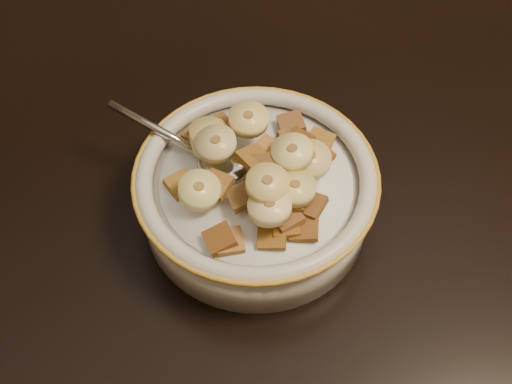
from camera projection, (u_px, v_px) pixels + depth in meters
name	position (u px, v px, depth m)	size (l,w,h in m)	color
table	(332.00, 161.00, 0.58)	(1.40, 0.90, 0.04)	black
cereal_bowl	(256.00, 198.00, 0.51)	(0.18, 0.18, 0.04)	beige
milk	(256.00, 182.00, 0.49)	(0.15, 0.15, 0.00)	white
spoon	(223.00, 165.00, 0.50)	(0.03, 0.04, 0.01)	#B6B6B8
cereal_square_0	(287.00, 217.00, 0.46)	(0.02, 0.02, 0.01)	brown
cereal_square_1	(268.00, 198.00, 0.46)	(0.02, 0.02, 0.01)	brown
cereal_square_2	(294.00, 138.00, 0.51)	(0.02, 0.02, 0.01)	brown
cereal_square_3	(289.00, 200.00, 0.46)	(0.02, 0.02, 0.01)	brown
cereal_square_4	(304.00, 229.00, 0.46)	(0.02, 0.02, 0.01)	brown
cereal_square_5	(217.00, 185.00, 0.47)	(0.02, 0.02, 0.01)	brown
cereal_square_6	(220.00, 127.00, 0.51)	(0.02, 0.02, 0.01)	brown
cereal_square_7	(198.00, 134.00, 0.51)	(0.02, 0.02, 0.01)	olive
cereal_square_8	(254.00, 158.00, 0.47)	(0.02, 0.02, 0.01)	brown
cereal_square_9	(310.00, 205.00, 0.47)	(0.02, 0.02, 0.01)	brown
cereal_square_10	(264.00, 167.00, 0.47)	(0.02, 0.02, 0.01)	brown
cereal_square_11	(291.00, 123.00, 0.52)	(0.02, 0.02, 0.01)	brown
cereal_square_12	(220.00, 239.00, 0.45)	(0.02, 0.02, 0.01)	brown
cereal_square_13	(243.00, 196.00, 0.46)	(0.02, 0.02, 0.01)	brown
cereal_square_14	(272.00, 236.00, 0.45)	(0.02, 0.02, 0.01)	brown
cereal_square_15	(229.00, 241.00, 0.45)	(0.02, 0.02, 0.01)	#98622D
cereal_square_16	(181.00, 184.00, 0.48)	(0.02, 0.02, 0.01)	olive
cereal_square_17	(268.00, 150.00, 0.48)	(0.02, 0.02, 0.01)	olive
cereal_square_18	(320.00, 141.00, 0.51)	(0.02, 0.02, 0.01)	olive
cereal_square_19	(267.00, 203.00, 0.46)	(0.02, 0.02, 0.01)	brown
cereal_square_20	(204.00, 140.00, 0.51)	(0.02, 0.02, 0.01)	#955B24
cereal_square_21	(291.00, 145.00, 0.49)	(0.02, 0.02, 0.01)	olive
cereal_square_22	(298.00, 141.00, 0.50)	(0.02, 0.02, 0.01)	brown
cereal_square_23	(285.00, 225.00, 0.46)	(0.02, 0.02, 0.01)	brown
cereal_square_24	(318.00, 155.00, 0.50)	(0.02, 0.02, 0.01)	brown
banana_slice_0	(211.00, 142.00, 0.49)	(0.03, 0.03, 0.01)	beige
banana_slice_1	(209.00, 135.00, 0.49)	(0.03, 0.03, 0.01)	#E4CE70
banana_slice_2	(248.00, 119.00, 0.49)	(0.03, 0.03, 0.01)	#FADF80
banana_slice_3	(295.00, 188.00, 0.46)	(0.03, 0.03, 0.01)	#F5E789
banana_slice_4	(216.00, 144.00, 0.48)	(0.03, 0.03, 0.01)	#D3BE7D
banana_slice_5	(270.00, 207.00, 0.45)	(0.03, 0.03, 0.01)	#FBE79D
banana_slice_6	(199.00, 190.00, 0.46)	(0.03, 0.03, 0.01)	#ECDB7D
banana_slice_7	(292.00, 152.00, 0.47)	(0.03, 0.03, 0.01)	#FFEA9D
banana_slice_8	(267.00, 184.00, 0.45)	(0.03, 0.03, 0.01)	#DFC86E
banana_slice_9	(310.00, 159.00, 0.48)	(0.03, 0.03, 0.01)	#F5D288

